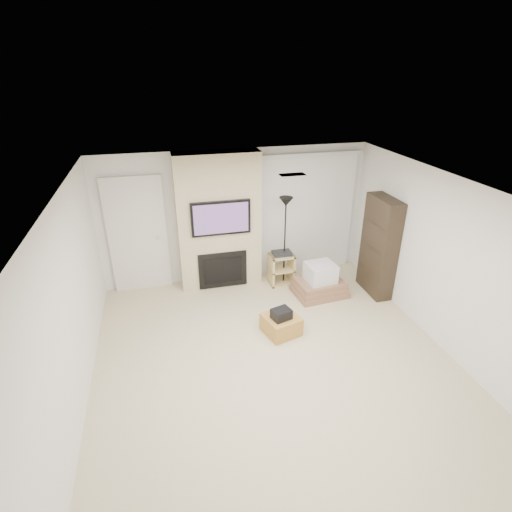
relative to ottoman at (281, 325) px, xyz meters
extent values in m
cube|color=beige|center=(-0.28, -0.72, -0.15)|extent=(5.00, 5.50, 0.00)
cube|color=white|center=(-0.28, -0.72, 2.35)|extent=(5.00, 5.50, 0.00)
cube|color=white|center=(-0.28, 2.03, 1.10)|extent=(5.00, 0.00, 2.50)
cube|color=white|center=(-0.28, -3.47, 1.10)|extent=(5.00, 0.00, 2.50)
cube|color=white|center=(-2.78, -0.72, 1.10)|extent=(0.00, 5.50, 2.50)
cube|color=white|center=(2.22, -0.72, 1.10)|extent=(0.00, 5.50, 2.50)
cube|color=silver|center=(0.12, 0.08, 2.35)|extent=(0.35, 0.18, 0.01)
cube|color=#B08138|center=(0.00, 0.00, 0.00)|extent=(0.62, 0.62, 0.30)
cube|color=black|center=(-0.02, -0.05, 0.23)|extent=(0.33, 0.29, 0.16)
cube|color=#C7B990|center=(-0.63, 1.83, 1.10)|extent=(1.50, 0.40, 2.50)
cube|color=black|center=(-0.63, 1.60, 1.25)|extent=(1.05, 0.06, 0.62)
cube|color=#3E2D4E|center=(-0.63, 1.57, 1.25)|extent=(0.96, 0.00, 0.54)
cube|color=black|center=(-0.63, 1.62, 0.22)|extent=(0.90, 0.04, 0.70)
cube|color=black|center=(-0.63, 1.60, 0.22)|extent=(0.70, 0.02, 0.50)
cube|color=silver|center=(-2.08, 1.99, 0.92)|extent=(1.02, 0.08, 2.14)
cube|color=beige|center=(-2.08, 2.00, 0.87)|extent=(0.90, 0.05, 2.05)
cylinder|color=silver|center=(-1.74, 1.95, 0.85)|extent=(0.07, 0.06, 0.07)
cube|color=silver|center=(1.12, 1.97, 2.18)|extent=(1.98, 0.10, 0.08)
cube|color=white|center=(1.12, 1.98, 0.99)|extent=(1.90, 0.03, 2.29)
cylinder|color=black|center=(0.53, 1.54, -0.14)|extent=(0.25, 0.25, 0.03)
cylinder|color=black|center=(0.53, 1.54, 0.66)|extent=(0.03, 0.03, 1.59)
cone|color=black|center=(0.53, 1.54, 1.47)|extent=(0.25, 0.25, 0.16)
cube|color=#D5BA75|center=(0.27, 1.52, 0.15)|extent=(0.04, 0.38, 0.60)
cube|color=#D5BA75|center=(0.68, 1.52, 0.15)|extent=(0.04, 0.38, 0.60)
cube|color=#D5BA75|center=(0.47, 1.52, -0.14)|extent=(0.45, 0.38, 0.03)
cube|color=#D5BA75|center=(0.47, 1.52, 0.15)|extent=(0.45, 0.38, 0.03)
cube|color=#D5BA75|center=(0.47, 1.52, 0.43)|extent=(0.45, 0.38, 0.03)
cube|color=black|center=(0.47, 1.52, 0.48)|extent=(0.35, 0.25, 0.06)
cube|color=#92674B|center=(1.03, 0.95, -0.10)|extent=(0.97, 0.77, 0.10)
cube|color=#92674B|center=(1.03, 0.95, -0.01)|extent=(0.92, 0.72, 0.09)
cube|color=#92674B|center=(1.03, 0.95, 0.08)|extent=(0.87, 0.68, 0.09)
cube|color=silver|center=(1.03, 0.95, 0.29)|extent=(0.54, 0.49, 0.33)
cube|color=black|center=(2.06, 0.82, 0.75)|extent=(0.30, 0.80, 1.80)
cube|color=black|center=(2.04, 0.82, 0.30)|extent=(0.26, 0.72, 0.02)
cube|color=black|center=(2.04, 0.82, 0.75)|extent=(0.26, 0.72, 0.02)
cube|color=black|center=(2.04, 0.82, 1.20)|extent=(0.26, 0.72, 0.02)
camera|label=1|loc=(-1.64, -4.89, 3.69)|focal=28.00mm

